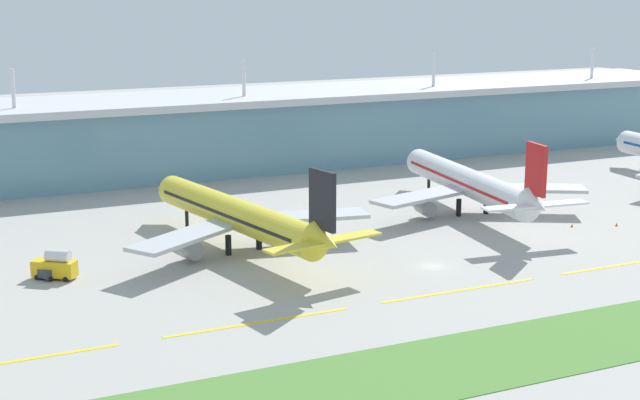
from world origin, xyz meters
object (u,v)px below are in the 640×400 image
Objects in this scene: fuel_truck at (55,266)px; safety_cone_nose_front at (617,224)px; pushback_tug at (53,272)px; airliner_far_middle at (470,183)px; airliner_near_middle at (239,216)px; safety_cone_left_wingtip at (572,225)px.

safety_cone_nose_front is at bearing -6.39° from fuel_truck.
pushback_tug is 108.48m from safety_cone_nose_front.
pushback_tug is (-87.07, -8.87, -5.34)m from airliner_far_middle.
fuel_truck is at bearing -58.27° from pushback_tug.
safety_cone_left_wingtip is (65.73, -12.11, -6.10)m from airliner_near_middle.
safety_cone_nose_front is (74.25, -15.33, -6.10)m from airliner_near_middle.
safety_cone_left_wingtip is at bearing -10.44° from airliner_near_middle.
safety_cone_nose_front is (8.51, -3.22, 0.00)m from safety_cone_left_wingtip.
pushback_tug is (-0.37, 0.60, -1.16)m from fuel_truck.
pushback_tug is 99.68m from safety_cone_left_wingtip.
airliner_far_middle reaches higher than pushback_tug.
airliner_far_middle is at bearing 6.56° from airliner_near_middle.
airliner_far_middle is 8.23× the size of fuel_truck.
fuel_truck is 1.36m from pushback_tug.
airliner_near_middle is 86.53× the size of safety_cone_nose_front.
airliner_far_middle is at bearing 123.66° from safety_cone_left_wingtip.
fuel_truck is 108.07m from safety_cone_nose_front.
pushback_tug is at bearing 173.32° from safety_cone_nose_front.
safety_cone_nose_front is (107.75, -12.62, -0.75)m from pushback_tug.
safety_cone_nose_front is at bearing -46.10° from airliner_far_middle.
safety_cone_nose_front is at bearing -6.68° from pushback_tug.
pushback_tug is at bearing -174.18° from airliner_far_middle.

